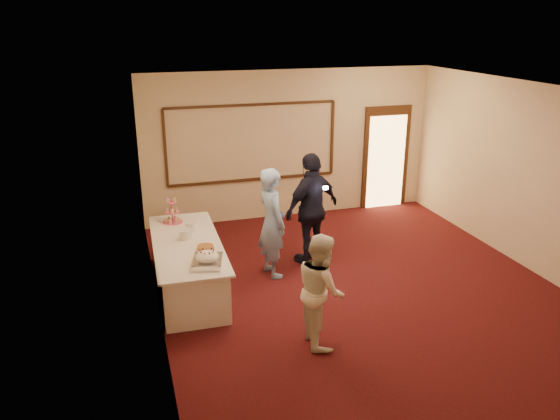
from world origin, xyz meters
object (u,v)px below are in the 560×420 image
Objects in this scene: man at (272,223)px; woman at (321,289)px; cupcake_stand at (172,213)px; guest at (312,209)px; plate_stack_b at (191,227)px; tart at (205,248)px; pavlova_tray at (207,258)px; plate_stack_a at (186,235)px; buffet_table at (188,266)px.

man is 2.04m from woman.
guest reaches higher than cupcake_stand.
plate_stack_b is 2.00m from guest.
cupcake_stand is at bearing 116.61° from plate_stack_b.
woman is 0.78× the size of guest.
cupcake_stand is 1.31m from tart.
tart is (0.33, -1.26, -0.14)m from cupcake_stand.
pavlova_tray reaches higher than plate_stack_b.
plate_stack_a is 2.48m from woman.
pavlova_tray is 0.32× the size of guest.
woman is at bearing -61.70° from cupcake_stand.
pavlova_tray is 1.28m from plate_stack_b.
buffet_table is 1.46m from man.
tart is (0.05, 0.50, -0.06)m from pavlova_tray.
woman is at bearing -40.61° from pavlova_tray.
man reaches higher than plate_stack_b.
pavlova_tray is (0.18, -0.84, 0.47)m from buffet_table.
man is (1.36, -0.00, 0.05)m from plate_stack_a.
pavlova_tray reaches higher than plate_stack_a.
plate_stack_a is at bearing 38.51° from woman.
plate_stack_a reaches higher than plate_stack_b.
cupcake_stand is 0.81m from plate_stack_a.
guest is at bearing -12.72° from cupcake_stand.
buffet_table is 15.12× the size of plate_stack_b.
plate_stack_a is at bearing -16.35° from guest.
plate_stack_a reaches higher than tart.
guest reaches higher than tart.
woman is at bearing -52.75° from tart.
man is 0.83m from guest.
cupcake_stand is at bearing -36.80° from guest.
cupcake_stand is 2.71× the size of plate_stack_b.
cupcake_stand is 0.26× the size of man.
guest is at bearing -78.78° from man.
pavlova_tray is 0.98m from plate_stack_a.
woman is (1.19, -1.57, -0.06)m from tart.
buffet_table is 4.28× the size of pavlova_tray.
pavlova_tray is 0.34× the size of man.
woman is (1.41, -2.04, -0.11)m from plate_stack_a.
man reaches higher than cupcake_stand.
buffet_table is 14.40× the size of plate_stack_a.
buffet_table is at bearing 101.74° from pavlova_tray.
plate_stack_a is 1.05× the size of plate_stack_b.
tart is at bearing 102.96° from man.
man reaches higher than woman.
buffet_table is 1.08m from cupcake_stand.
cupcake_stand is 1.67m from man.
plate_stack_a is 0.10× the size of guest.
plate_stack_a is at bearing -112.59° from plate_stack_b.
guest is (2.14, 0.41, 0.56)m from buffet_table.
man is at bearing -28.47° from cupcake_stand.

